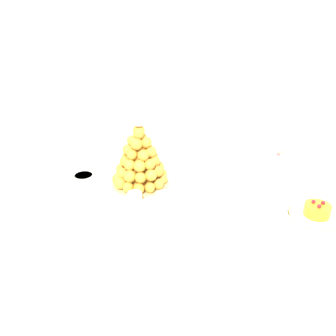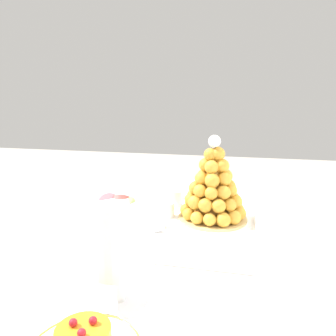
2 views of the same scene
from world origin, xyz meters
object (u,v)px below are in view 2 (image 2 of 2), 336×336
object	(u,v)px
dessert_cup_mid_right	(156,220)
creme_brulee_ramekin	(219,196)
croquembouche	(213,189)
dessert_cup_right	(144,239)
macaron_goblet	(118,236)
dessert_cup_centre	(167,210)
dessert_cup_left	(181,191)
wine_glass	(252,172)
serving_tray	(200,220)
dessert_cup_mid_left	(174,198)

from	to	relation	value
dessert_cup_mid_right	creme_brulee_ramekin	bearing A→B (deg)	154.83
croquembouche	dessert_cup_right	distance (m)	0.32
dessert_cup_mid_right	macaron_goblet	bearing A→B (deg)	4.75
dessert_cup_centre	dessert_cup_left	bearing A→B (deg)	-179.90
dessert_cup_right	wine_glass	distance (m)	0.58
wine_glass	dessert_cup_right	bearing A→B (deg)	-30.08
croquembouche	dessert_cup_mid_right	size ratio (longest dim) A/B	4.52
dessert_cup_centre	dessert_cup_right	distance (m)	0.25
serving_tray	wine_glass	bearing A→B (deg)	145.83
dessert_cup_mid_left	serving_tray	bearing A→B (deg)	42.79
creme_brulee_ramekin	macaron_goblet	xyz separation A→B (m)	(0.74, -0.14, 0.12)
dessert_cup_left	macaron_goblet	size ratio (longest dim) A/B	0.24
dessert_cup_left	macaron_goblet	world-z (taller)	macaron_goblet
serving_tray	wine_glass	size ratio (longest dim) A/B	3.99
wine_glass	dessert_cup_mid_right	bearing A→B (deg)	-38.89
croquembouche	creme_brulee_ramekin	bearing A→B (deg)	179.29
serving_tray	croquembouche	size ratio (longest dim) A/B	2.31
dessert_cup_mid_left	creme_brulee_ramekin	world-z (taller)	dessert_cup_mid_left
dessert_cup_mid_right	dessert_cup_right	distance (m)	0.14
serving_tray	macaron_goblet	size ratio (longest dim) A/B	2.77
croquembouche	creme_brulee_ramekin	size ratio (longest dim) A/B	3.51
wine_glass	dessert_cup_left	bearing A→B (deg)	-88.81
dessert_cup_centre	dessert_cup_mid_right	world-z (taller)	dessert_cup_mid_right
serving_tray	macaron_goblet	bearing A→B (deg)	-10.58
dessert_cup_mid_left	dessert_cup_centre	world-z (taller)	dessert_cup_mid_left
dessert_cup_mid_right	wine_glass	xyz separation A→B (m)	(-0.36, 0.29, 0.09)
macaron_goblet	wine_glass	distance (m)	0.79
dessert_cup_mid_right	wine_glass	world-z (taller)	wine_glass
serving_tray	dessert_cup_right	size ratio (longest dim) A/B	13.03
dessert_cup_left	croquembouche	bearing A→B (deg)	33.75
dessert_cup_centre	serving_tray	bearing A→B (deg)	90.98
serving_tray	dessert_cup_centre	world-z (taller)	dessert_cup_centre
dessert_cup_right	wine_glass	bearing A→B (deg)	149.92
croquembouche	dessert_cup_left	xyz separation A→B (m)	(-0.23, -0.16, -0.08)
dessert_cup_mid_right	creme_brulee_ramekin	world-z (taller)	dessert_cup_mid_right
dessert_cup_left	creme_brulee_ramekin	bearing A→B (deg)	90.70
dessert_cup_mid_right	dessert_cup_right	world-z (taller)	dessert_cup_mid_right
dessert_cup_mid_left	creme_brulee_ramekin	size ratio (longest dim) A/B	0.76
dessert_cup_left	macaron_goblet	xyz separation A→B (m)	(0.74, 0.02, 0.11)
dessert_cup_right	creme_brulee_ramekin	xyz separation A→B (m)	(-0.49, 0.16, -0.01)
dessert_cup_left	dessert_cup_mid_right	world-z (taller)	dessert_cup_mid_right
wine_glass	creme_brulee_ramekin	bearing A→B (deg)	-88.18
dessert_cup_left	wine_glass	world-z (taller)	wine_glass
dessert_cup_left	macaron_goblet	bearing A→B (deg)	1.75
serving_tray	croquembouche	world-z (taller)	croquembouche
serving_tray	dessert_cup_left	bearing A→B (deg)	-154.46
croquembouche	dessert_cup_centre	xyz separation A→B (m)	(0.01, -0.16, -0.08)
dessert_cup_right	dessert_cup_centre	bearing A→B (deg)	178.83
serving_tray	dessert_cup_centre	xyz separation A→B (m)	(0.00, -0.12, 0.03)
dessert_cup_mid_right	wine_glass	size ratio (longest dim) A/B	0.38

